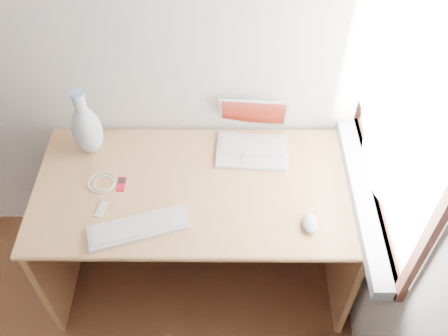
{
  "coord_description": "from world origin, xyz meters",
  "views": [
    {
      "loc": [
        1.1,
        -0.05,
        2.47
      ],
      "look_at": [
        1.09,
        1.35,
        0.9
      ],
      "focal_mm": 40.0,
      "sensor_mm": 36.0,
      "label": 1
    }
  ],
  "objects_px": {
    "desk": "(199,201)",
    "vase": "(87,129)",
    "external_keyboard": "(138,228)",
    "laptop": "(251,138)"
  },
  "relations": [
    {
      "from": "vase",
      "to": "desk",
      "type": "bearing_deg",
      "value": -14.53
    },
    {
      "from": "desk",
      "to": "vase",
      "type": "distance_m",
      "value": 0.63
    },
    {
      "from": "desk",
      "to": "vase",
      "type": "height_order",
      "value": "vase"
    },
    {
      "from": "laptop",
      "to": "external_keyboard",
      "type": "relative_size",
      "value": 0.79
    },
    {
      "from": "external_keyboard",
      "to": "desk",
      "type": "bearing_deg",
      "value": 36.91
    },
    {
      "from": "vase",
      "to": "external_keyboard",
      "type": "bearing_deg",
      "value": -58.98
    },
    {
      "from": "desk",
      "to": "vase",
      "type": "bearing_deg",
      "value": 165.47
    },
    {
      "from": "laptop",
      "to": "external_keyboard",
      "type": "xyz_separation_m",
      "value": [
        -0.48,
        -0.48,
        -0.04
      ]
    },
    {
      "from": "desk",
      "to": "vase",
      "type": "xyz_separation_m",
      "value": [
        -0.5,
        0.13,
        0.36
      ]
    },
    {
      "from": "desk",
      "to": "vase",
      "type": "relative_size",
      "value": 4.12
    }
  ]
}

